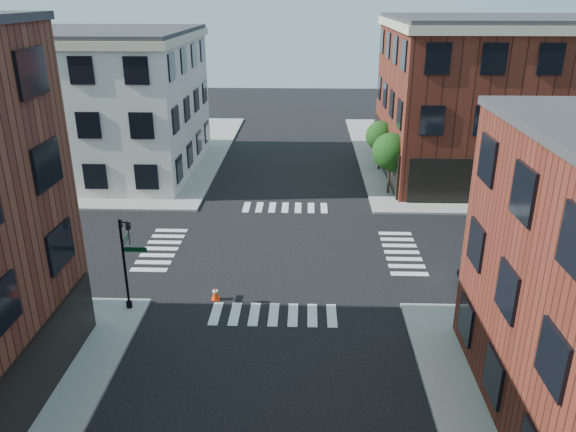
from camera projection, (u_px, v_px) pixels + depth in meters
The scene contains 10 objects.
ground at pixel (281, 251), 32.54m from camera, with size 120.00×120.00×0.00m, color black.
sidewalk_ne at pixel (520, 155), 51.35m from camera, with size 30.00×30.00×0.15m, color gray.
sidewalk_nw at pixel (68, 151), 52.68m from camera, with size 30.00×30.00×0.15m, color gray.
building_ne at pixel (547, 100), 44.53m from camera, with size 25.00×16.00×12.00m, color #4C1C13.
building_nw at pixel (58, 103), 45.97m from camera, with size 22.00×16.00×11.00m, color silver.
tree_near at pixel (391, 153), 40.39m from camera, with size 2.69×2.69×4.49m.
tree_far at pixel (381, 137), 46.07m from camera, with size 2.43×2.43×4.07m.
signal_pole at pixel (126, 254), 25.49m from camera, with size 1.29×1.24×4.60m.
box_truck at pixel (552, 252), 27.94m from camera, with size 8.07×2.62×3.62m.
traffic_cone at pixel (215, 293), 27.21m from camera, with size 0.43×0.43×0.71m.
Camera 1 is at (1.44, -29.46, 13.88)m, focal length 35.00 mm.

